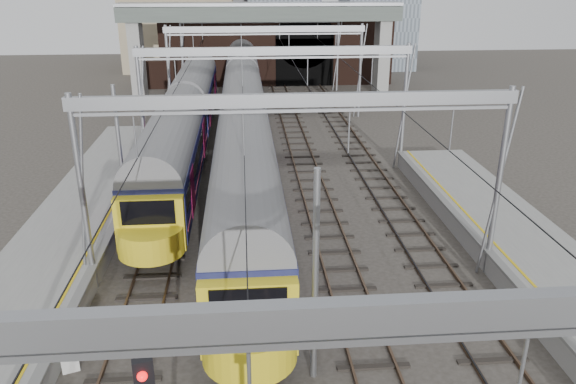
{
  "coord_description": "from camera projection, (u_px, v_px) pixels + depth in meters",
  "views": [
    {
      "loc": [
        -1.97,
        -12.42,
        11.99
      ],
      "look_at": [
        -0.01,
        11.97,
        2.4
      ],
      "focal_mm": 35.0,
      "sensor_mm": 36.0,
      "label": 1
    }
  ],
  "objects": [
    {
      "name": "overhead_line",
      "position": [
        275.0,
        70.0,
        33.59
      ],
      "size": [
        16.8,
        80.0,
        8.0
      ],
      "color": "gray",
      "rests_on": "ground"
    },
    {
      "name": "equip_cover_b",
      "position": [
        274.0,
        236.0,
        27.27
      ],
      "size": [
        1.03,
        0.81,
        0.11
      ],
      "primitive_type": "cube",
      "rotation": [
        0.0,
        0.0,
        0.17
      ],
      "color": "blue",
      "rests_on": "ground"
    },
    {
      "name": "retaining_wall",
      "position": [
        272.0,
        46.0,
        62.77
      ],
      "size": [
        28.0,
        2.75,
        9.0
      ],
      "color": "black",
      "rests_on": "ground"
    },
    {
      "name": "overbridge",
      "position": [
        261.0,
        23.0,
        56.09
      ],
      "size": [
        28.0,
        3.0,
        9.25
      ],
      "color": "gray",
      "rests_on": "ground"
    },
    {
      "name": "train_second",
      "position": [
        186.0,
        118.0,
        38.97
      ],
      "size": [
        2.97,
        34.32,
        5.05
      ],
      "color": "black",
      "rests_on": "ground"
    },
    {
      "name": "equip_cover_a",
      "position": [
        280.0,
        352.0,
        18.89
      ],
      "size": [
        1.14,
        0.96,
        0.11
      ],
      "primitive_type": "cube",
      "rotation": [
        0.0,
        0.0,
        -0.34
      ],
      "color": "blue",
      "rests_on": "ground"
    },
    {
      "name": "tracks",
      "position": [
        284.0,
        213.0,
        29.96
      ],
      "size": [
        14.4,
        80.0,
        0.22
      ],
      "color": "#4C3828",
      "rests_on": "ground"
    },
    {
      "name": "train_main",
      "position": [
        243.0,
        85.0,
        49.7
      ],
      "size": [
        3.1,
        71.48,
        5.22
      ],
      "color": "black",
      "rests_on": "ground"
    },
    {
      "name": "relay_cabinet",
      "position": [
        69.0,
        355.0,
        18.0
      ],
      "size": [
        0.65,
        0.6,
        1.07
      ],
      "primitive_type": "cube",
      "rotation": [
        0.0,
        0.0,
        0.34
      ],
      "color": "silver",
      "rests_on": "ground"
    }
  ]
}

